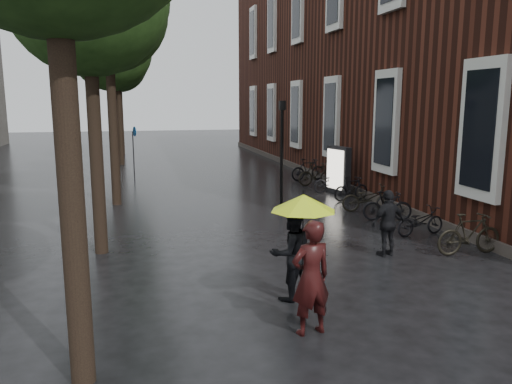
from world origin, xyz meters
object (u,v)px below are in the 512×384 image
object	(u,v)px
person_burgundy	(311,278)
ad_lightbox	(338,170)
parked_bicycles	(357,191)
lamp_post	(282,145)
person_black	(291,253)
pedestrian_walking	(388,223)

from	to	relation	value
person_burgundy	ad_lightbox	bearing A→B (deg)	-125.48
parked_bicycles	lamp_post	size ratio (longest dim) A/B	3.37
ad_lightbox	person_black	bearing A→B (deg)	-130.24
parked_bicycles	lamp_post	distance (m)	3.46
ad_lightbox	person_burgundy	bearing A→B (deg)	-127.76
person_black	pedestrian_walking	bearing A→B (deg)	-158.91
person_burgundy	person_black	world-z (taller)	person_burgundy
parked_bicycles	ad_lightbox	world-z (taller)	ad_lightbox
person_burgundy	lamp_post	size ratio (longest dim) A/B	0.51
pedestrian_walking	parked_bicycles	world-z (taller)	pedestrian_walking
person_burgundy	parked_bicycles	xyz separation A→B (m)	(5.17, 9.33, -0.47)
pedestrian_walking	parked_bicycles	xyz separation A→B (m)	(1.93, 5.86, -0.33)
pedestrian_walking	lamp_post	distance (m)	5.86
ad_lightbox	lamp_post	size ratio (longest dim) A/B	0.52
ad_lightbox	lamp_post	distance (m)	4.09
person_burgundy	person_black	distance (m)	1.45
parked_bicycles	pedestrian_walking	bearing A→B (deg)	-108.20
parked_bicycles	person_burgundy	bearing A→B (deg)	-118.97
pedestrian_walking	parked_bicycles	bearing A→B (deg)	-121.62
person_burgundy	lamp_post	xyz separation A→B (m)	(2.21, 9.05, 1.32)
person_burgundy	person_black	size ratio (longest dim) A/B	1.05
person_black	ad_lightbox	world-z (taller)	ad_lightbox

